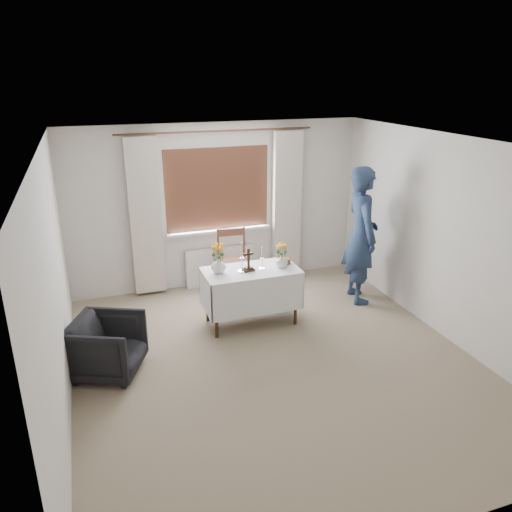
{
  "coord_description": "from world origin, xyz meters",
  "views": [
    {
      "loc": [
        -1.86,
        -4.67,
        3.17
      ],
      "look_at": [
        0.04,
        0.82,
        1.02
      ],
      "focal_mm": 35.0,
      "sensor_mm": 36.0,
      "label": 1
    }
  ],
  "objects": [
    {
      "name": "wicker_basket",
      "position": [
        0.53,
        1.11,
        0.8
      ],
      "size": [
        0.19,
        0.19,
        0.07
      ],
      "primitive_type": "cylinder",
      "rotation": [
        0.0,
        0.0,
        0.06
      ],
      "color": "brown",
      "rests_on": "altar_table"
    },
    {
      "name": "candlestick_left",
      "position": [
        -0.09,
        1.0,
        0.96
      ],
      "size": [
        0.14,
        0.14,
        0.39
      ],
      "primitive_type": null,
      "rotation": [
        0.0,
        0.0,
        -0.26
      ],
      "color": "white",
      "rests_on": "altar_table"
    },
    {
      "name": "flower_vase_left",
      "position": [
        -0.38,
        1.07,
        0.86
      ],
      "size": [
        0.25,
        0.25,
        0.2
      ],
      "primitive_type": "imported",
      "rotation": [
        0.0,
        0.0,
        0.34
      ],
      "color": "silver",
      "rests_on": "altar_table"
    },
    {
      "name": "wooden_chair",
      "position": [
        0.09,
        1.95,
        0.5
      ],
      "size": [
        0.5,
        0.5,
        1.0
      ],
      "primitive_type": null,
      "rotation": [
        0.0,
        0.0,
        -0.08
      ],
      "color": "brown",
      "rests_on": "ground"
    },
    {
      "name": "armchair",
      "position": [
        -1.84,
        0.41,
        0.33
      ],
      "size": [
        0.95,
        0.94,
        0.66
      ],
      "primitive_type": "imported",
      "rotation": [
        0.0,
        0.0,
        1.14
      ],
      "color": "black",
      "rests_on": "ground"
    },
    {
      "name": "radiator",
      "position": [
        0.0,
        2.42,
        0.3
      ],
      "size": [
        1.1,
        0.1,
        0.6
      ],
      "primitive_type": "cube",
      "color": "silver",
      "rests_on": "ground"
    },
    {
      "name": "ground",
      "position": [
        0.0,
        0.0,
        0.0
      ],
      "size": [
        5.0,
        5.0,
        0.0
      ],
      "primitive_type": "plane",
      "color": "gray",
      "rests_on": "ground"
    },
    {
      "name": "flower_vase_right",
      "position": [
        0.45,
        0.99,
        0.85
      ],
      "size": [
        0.18,
        0.18,
        0.17
      ],
      "primitive_type": "imported",
      "rotation": [
        0.0,
        0.0,
        0.09
      ],
      "color": "silver",
      "rests_on": "altar_table"
    },
    {
      "name": "candlestick_right",
      "position": [
        0.19,
        1.01,
        0.91
      ],
      "size": [
        0.11,
        0.11,
        0.3
      ],
      "primitive_type": null,
      "rotation": [
        0.0,
        0.0,
        0.26
      ],
      "color": "white",
      "rests_on": "altar_table"
    },
    {
      "name": "person",
      "position": [
        1.76,
        1.23,
        0.99
      ],
      "size": [
        0.59,
        0.79,
        1.98
      ],
      "primitive_type": "imported",
      "rotation": [
        0.0,
        0.0,
        1.41
      ],
      "color": "navy",
      "rests_on": "ground"
    },
    {
      "name": "wooden_cross",
      "position": [
        0.0,
        1.0,
        0.92
      ],
      "size": [
        0.16,
        0.12,
        0.31
      ],
      "primitive_type": null,
      "rotation": [
        0.0,
        0.0,
        0.14
      ],
      "color": "black",
      "rests_on": "altar_table"
    },
    {
      "name": "altar_table",
      "position": [
        0.04,
        1.02,
        0.38
      ],
      "size": [
        1.24,
        0.64,
        0.76
      ],
      "primitive_type": "cube",
      "color": "white",
      "rests_on": "ground"
    }
  ]
}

